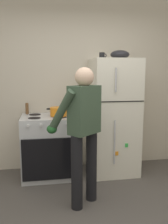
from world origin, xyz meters
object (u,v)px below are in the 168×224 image
at_px(person_cook, 82,125).
at_px(pepper_mill, 27,109).
at_px(refrigerator, 113,117).
at_px(red_pot, 59,112).
at_px(stove_range, 48,146).
at_px(coffee_mug, 102,56).
at_px(mixing_bowl, 120,55).

distance_m(person_cook, pepper_mill, 1.26).
height_order(refrigerator, red_pot, refrigerator).
bearing_deg(pepper_mill, stove_range, -35.04).
relative_size(red_pot, pepper_mill, 2.04).
distance_m(coffee_mug, pepper_mill, 1.38).
height_order(person_cook, pepper_mill, person_cook).
height_order(coffee_mug, pepper_mill, coffee_mug).
height_order(refrigerator, pepper_mill, refrigerator).
xyz_separation_m(stove_range, coffee_mug, (0.82, 0.06, 1.33)).
bearing_deg(coffee_mug, refrigerator, -15.83).
distance_m(refrigerator, pepper_mill, 1.32).
xyz_separation_m(person_cook, pepper_mill, (-0.68, 1.06, 0.05)).
distance_m(person_cook, coffee_mug, 1.31).
xyz_separation_m(stove_range, person_cook, (0.38, -0.85, 0.49)).
relative_size(stove_range, pepper_mill, 5.52).
xyz_separation_m(refrigerator, coffee_mug, (-0.18, 0.05, 0.92)).
bearing_deg(person_cook, stove_range, 114.05).
bearing_deg(pepper_mill, person_cook, -57.33).
bearing_deg(mixing_bowl, stove_range, -179.45).
distance_m(stove_range, red_pot, 0.55).
height_order(red_pot, coffee_mug, coffee_mug).
bearing_deg(coffee_mug, pepper_mill, 172.40).
distance_m(stove_range, person_cook, 1.05).
bearing_deg(stove_range, pepper_mill, 144.96).
xyz_separation_m(pepper_mill, mixing_bowl, (1.38, -0.20, 0.80)).
distance_m(red_pot, mixing_bowl, 1.23).
relative_size(person_cook, mixing_bowl, 5.67).
distance_m(refrigerator, red_pot, 0.85).
bearing_deg(pepper_mill, coffee_mug, -7.60).
distance_m(stove_range, mixing_bowl, 1.73).
bearing_deg(person_cook, coffee_mug, 63.85).
xyz_separation_m(refrigerator, pepper_mill, (-1.30, 0.20, 0.13)).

